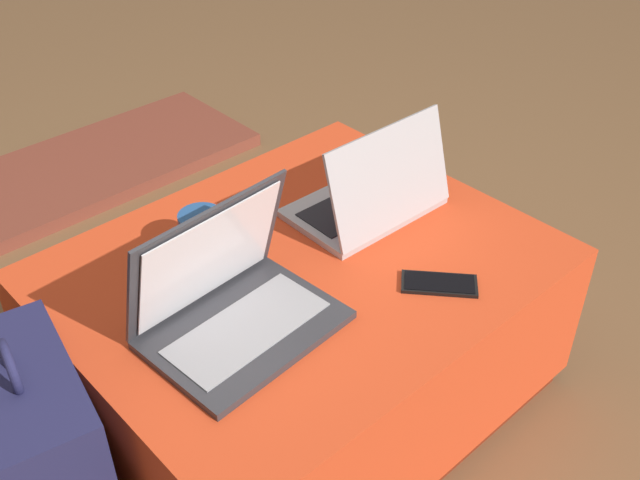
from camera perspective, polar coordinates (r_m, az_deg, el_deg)
ground_plane at (r=1.86m, az=-1.27°, el=-11.54°), size 14.00×14.00×0.00m
ottoman at (r=1.71m, az=-1.36°, el=-6.94°), size 1.00×0.81×0.41m
laptop_near at (r=1.40m, az=-6.67°, el=-4.88°), size 0.37×0.28×0.26m
laptop_far at (r=1.70m, az=3.97°, el=3.33°), size 0.34×0.23×0.23m
cell_phone at (r=1.53m, az=9.08°, el=-3.30°), size 0.15×0.16×0.01m
backpack at (r=1.53m, az=-20.65°, el=-16.11°), size 0.29×0.38×0.53m
coffee_mug at (r=1.60m, az=-8.84°, el=0.62°), size 0.13×0.09×0.09m
fireplace_hearth at (r=2.72m, az=-19.50°, el=4.28°), size 1.40×0.50×0.04m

